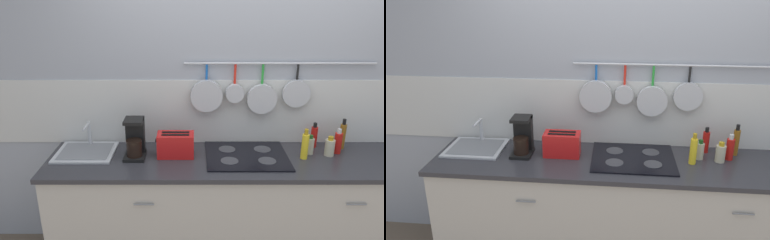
% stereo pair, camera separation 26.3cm
% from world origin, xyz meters
% --- Properties ---
extents(wall_back, '(7.20, 0.14, 2.60)m').
position_xyz_m(wall_back, '(0.00, 0.36, 1.28)').
color(wall_back, '#999EA8').
rests_on(wall_back, ground_plane).
extents(cabinet_base, '(2.93, 0.62, 0.88)m').
position_xyz_m(cabinet_base, '(0.00, -0.00, 0.44)').
color(cabinet_base, '#B7B2A8').
rests_on(cabinet_base, ground_plane).
extents(countertop, '(2.97, 0.64, 0.03)m').
position_xyz_m(countertop, '(0.00, 0.00, 0.90)').
color(countertop, '#2D2D33').
rests_on(countertop, cabinet_base).
extents(sink_basin, '(0.44, 0.39, 0.20)m').
position_xyz_m(sink_basin, '(-1.22, 0.11, 0.94)').
color(sink_basin, '#B7BABF').
rests_on(sink_basin, countertop).
extents(coffee_maker, '(0.16, 0.21, 0.30)m').
position_xyz_m(coffee_maker, '(-0.83, 0.07, 1.04)').
color(coffee_maker, black).
rests_on(coffee_maker, countertop).
extents(toaster, '(0.29, 0.15, 0.18)m').
position_xyz_m(toaster, '(-0.53, 0.06, 1.01)').
color(toaster, red).
rests_on(toaster, countertop).
extents(cooktop, '(0.62, 0.52, 0.01)m').
position_xyz_m(cooktop, '(0.01, 0.05, 0.92)').
color(cooktop, black).
rests_on(cooktop, countertop).
extents(bottle_olive_oil, '(0.05, 0.05, 0.24)m').
position_xyz_m(bottle_olive_oil, '(0.44, 0.02, 1.02)').
color(bottle_olive_oil, yellow).
rests_on(bottle_olive_oil, countertop).
extents(bottle_hot_sauce, '(0.06, 0.06, 0.15)m').
position_xyz_m(bottle_hot_sauce, '(0.51, 0.10, 0.99)').
color(bottle_hot_sauce, '#BFB799').
rests_on(bottle_hot_sauce, countertop).
extents(bottle_cooking_wine, '(0.05, 0.05, 0.20)m').
position_xyz_m(bottle_cooking_wine, '(0.57, 0.23, 1.01)').
color(bottle_cooking_wine, red).
rests_on(bottle_cooking_wine, countertop).
extents(bottle_vinegar, '(0.07, 0.07, 0.15)m').
position_xyz_m(bottle_vinegar, '(0.65, 0.07, 0.99)').
color(bottle_vinegar, '#BFB799').
rests_on(bottle_vinegar, countertop).
extents(bottle_sesame_oil, '(0.06, 0.06, 0.20)m').
position_xyz_m(bottle_sesame_oil, '(0.72, 0.11, 1.01)').
color(bottle_sesame_oil, red).
rests_on(bottle_sesame_oil, countertop).
extents(bottle_dish_soap, '(0.05, 0.05, 0.25)m').
position_xyz_m(bottle_dish_soap, '(0.79, 0.20, 1.03)').
color(bottle_dish_soap, '#8C5919').
rests_on(bottle_dish_soap, countertop).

